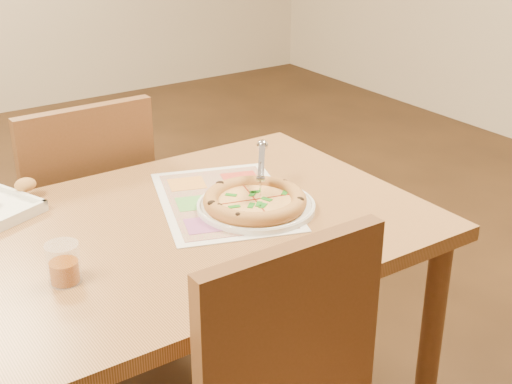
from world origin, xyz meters
TOP-DOWN VIEW (x-y plane):
  - dining_table at (0.00, 0.00)m, footprint 1.30×0.85m
  - chair_far at (-0.00, 0.60)m, footprint 0.42×0.42m
  - plate at (0.24, -0.03)m, footprint 0.41×0.41m
  - pizza at (0.23, -0.04)m, footprint 0.27×0.27m
  - pizza_cutter at (0.29, 0.01)m, footprint 0.11×0.15m
  - glass_tumbler at (-0.30, -0.10)m, footprint 0.07×0.07m
  - menu at (0.20, 0.06)m, footprint 0.47×0.55m

SIDE VIEW (x-z plane):
  - chair_far at x=0.00m, z-range 0.33..0.80m
  - dining_table at x=0.00m, z-range 0.27..0.99m
  - menu at x=0.20m, z-range 0.72..0.72m
  - plate at x=0.24m, z-range 0.72..0.74m
  - pizza at x=0.23m, z-range 0.73..0.77m
  - glass_tumbler at x=-0.30m, z-range 0.71..0.80m
  - pizza_cutter at x=0.29m, z-range 0.76..0.86m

